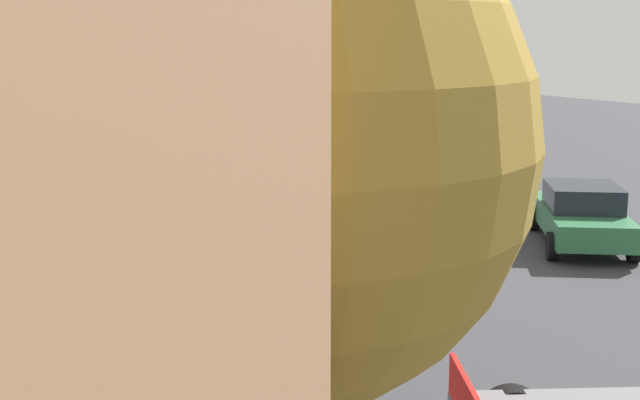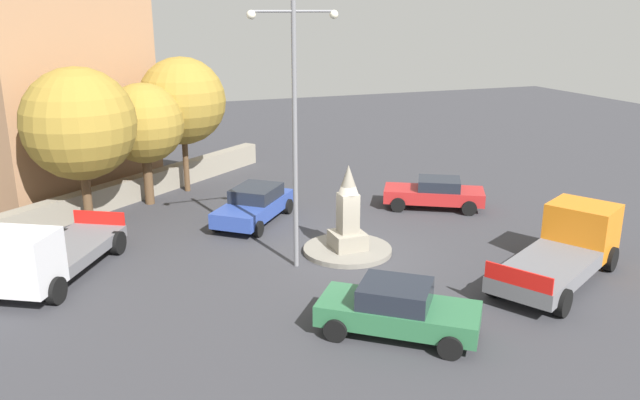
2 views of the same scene
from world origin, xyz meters
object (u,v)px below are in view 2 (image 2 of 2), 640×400
truck_orange_far_side (567,247)px  car_blue_parked_right (255,204)px  tree_far_corner (182,101)px  car_red_waiting (435,193)px  tree_mid_cluster (79,124)px  monument (348,215)px  tree_near_wall (144,124)px  corner_building (39,75)px  truck_white_near_island (43,256)px  streetlamp (295,115)px  car_green_passing (397,309)px

truck_orange_far_side → car_blue_parked_right: bearing=132.7°
truck_orange_far_side → tree_far_corner: tree_far_corner is taller
car_red_waiting → tree_mid_cluster: 15.11m
monument → tree_mid_cluster: bearing=143.0°
truck_orange_far_side → tree_near_wall: bearing=132.7°
truck_orange_far_side → corner_building: 24.16m
tree_mid_cluster → tree_near_wall: bearing=38.6°
tree_far_corner → car_blue_parked_right: bearing=-71.7°
truck_white_near_island → car_blue_parked_right: bearing=26.1°
corner_building → tree_near_wall: size_ratio=2.03×
streetlamp → tree_mid_cluster: size_ratio=1.37×
streetlamp → car_green_passing: size_ratio=1.96×
streetlamp → car_blue_parked_right: size_ratio=1.93×
corner_building → streetlamp: bearing=-58.8°
car_green_passing → car_red_waiting: 11.78m
car_green_passing → car_blue_parked_right: car_green_passing is taller
corner_building → tree_mid_cluster: (1.58, -6.32, -1.37)m
car_blue_parked_right → car_red_waiting: (7.95, -0.95, -0.05)m
car_red_waiting → corner_building: size_ratio=0.41×
truck_orange_far_side → truck_white_near_island: size_ratio=1.06×
truck_orange_far_side → corner_building: corner_building is taller
car_blue_parked_right → tree_near_wall: (-3.82, 4.14, 2.91)m
car_green_passing → tree_near_wall: (-5.01, 14.72, 2.92)m
streetlamp → corner_building: corner_building is taller
monument → car_red_waiting: (5.68, 3.60, -0.72)m
car_green_passing → tree_mid_cluster: 15.14m
monument → streetlamp: size_ratio=0.35×
streetlamp → car_green_passing: streetlamp is taller
corner_building → truck_orange_far_side: bearing=-46.7°
truck_white_near_island → corner_building: size_ratio=0.54×
car_green_passing → car_red_waiting: (6.77, 9.64, -0.05)m
truck_white_near_island → monument: bearing=-3.9°
car_green_passing → truck_orange_far_side: (7.05, 1.66, 0.24)m
car_blue_parked_right → car_red_waiting: bearing=-6.8°
tree_far_corner → tree_near_wall: bearing=-141.4°
monument → corner_building: 17.01m
car_green_passing → tree_far_corner: size_ratio=0.70×
streetlamp → tree_near_wall: 10.15m
truck_white_near_island → truck_orange_far_side: bearing=-17.4°
car_green_passing → truck_orange_far_side: 7.25m
car_green_passing → tree_mid_cluster: size_ratio=0.70×
streetlamp → tree_mid_cluster: 9.76m
corner_building → tree_near_wall: corner_building is taller
car_blue_parked_right → car_red_waiting: 8.01m
truck_white_near_island → tree_mid_cluster: bearing=76.3°
car_green_passing → car_red_waiting: size_ratio=0.97×
streetlamp → truck_white_near_island: 9.14m
monument → tree_mid_cluster: size_ratio=0.48×
car_blue_parked_right → corner_building: 12.54m
corner_building → monument: bearing=-51.4°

